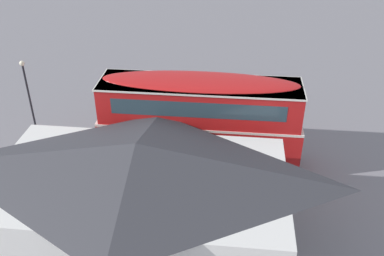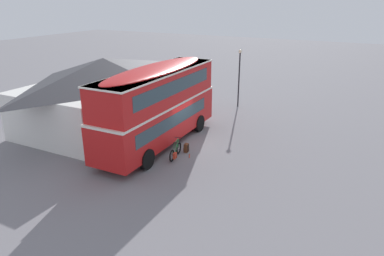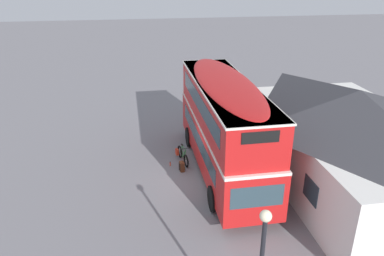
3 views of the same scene
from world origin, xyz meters
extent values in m
plane|color=slate|center=(0.00, 0.00, 0.00)|extent=(120.00, 120.00, 0.00)
cylinder|color=black|center=(2.33, 2.57, 0.55)|extent=(1.10, 0.29, 1.10)
cylinder|color=black|center=(2.36, 0.19, 0.55)|extent=(1.10, 0.29, 1.10)
cylinder|color=black|center=(-3.93, 2.50, 0.55)|extent=(1.10, 0.29, 1.10)
cylinder|color=black|center=(-3.90, 0.12, 0.55)|extent=(1.10, 0.29, 1.10)
cube|color=red|center=(-0.78, 1.35, 1.52)|extent=(10.12, 2.62, 2.10)
cube|color=white|center=(-0.78, 1.35, 2.60)|extent=(10.14, 2.64, 0.12)
cube|color=red|center=(-0.78, 1.35, 3.58)|extent=(9.82, 2.57, 1.90)
ellipsoid|color=red|center=(-0.78, 1.35, 4.61)|extent=(9.62, 2.52, 0.36)
cube|color=#2D424C|center=(4.24, 1.41, 1.77)|extent=(0.09, 2.05, 0.90)
cube|color=black|center=(4.11, 1.41, 4.10)|extent=(0.08, 1.38, 0.44)
cube|color=#2D424C|center=(-0.97, 0.10, 1.82)|extent=(7.87, 0.14, 0.76)
cube|color=#2D424C|center=(-0.77, 0.13, 3.73)|extent=(8.28, 0.14, 0.80)
cube|color=#2D424C|center=(-1.00, 2.58, 1.82)|extent=(7.87, 0.14, 0.76)
cube|color=#2D424C|center=(-0.80, 2.56, 3.73)|extent=(8.28, 0.14, 0.80)
cube|color=white|center=(-0.78, 1.35, 4.49)|extent=(9.92, 2.65, 0.08)
torus|color=black|center=(-1.48, -0.40, 0.34)|extent=(0.68, 0.19, 0.68)
torus|color=black|center=(-2.55, -0.58, 0.34)|extent=(0.68, 0.19, 0.68)
cylinder|color=#B2B2B7|center=(-1.48, -0.40, 0.34)|extent=(0.07, 0.11, 0.05)
cylinder|color=#B2B2B7|center=(-2.55, -0.58, 0.34)|extent=(0.07, 0.11, 0.05)
cylinder|color=#2D6B38|center=(-1.76, -0.45, 0.62)|extent=(0.49, 0.12, 0.71)
cylinder|color=#2D6B38|center=(-1.83, -0.46, 0.94)|extent=(0.60, 0.14, 0.09)
cylinder|color=#2D6B38|center=(-2.06, -0.50, 0.59)|extent=(0.18, 0.06, 0.64)
cylinder|color=#2D6B38|center=(-2.27, -0.54, 0.31)|extent=(0.56, 0.12, 0.09)
cylinder|color=#2D6B38|center=(-2.34, -0.55, 0.62)|extent=(0.44, 0.10, 0.58)
cylinder|color=#2D6B38|center=(-1.51, -0.41, 0.65)|extent=(0.10, 0.05, 0.63)
cylinder|color=black|center=(-1.53, -0.41, 1.02)|extent=(0.10, 0.46, 0.03)
ellipsoid|color=black|center=(-2.15, -0.52, 0.94)|extent=(0.27, 0.14, 0.06)
cube|color=red|center=(-2.50, -0.74, 0.36)|extent=(0.30, 0.18, 0.32)
cylinder|color=green|center=(-1.76, -0.45, 0.62)|extent=(0.07, 0.07, 0.18)
cube|color=#592D19|center=(-1.07, -0.68, 0.25)|extent=(0.34, 0.25, 0.50)
ellipsoid|color=#592D19|center=(-1.07, -0.68, 0.50)|extent=(0.33, 0.24, 0.10)
cube|color=#3E2011|center=(-1.08, -0.56, 0.18)|extent=(0.23, 0.07, 0.18)
cylinder|color=black|center=(-1.14, -0.80, 0.25)|extent=(0.04, 0.04, 0.40)
cylinder|color=black|center=(-0.97, -0.78, 0.25)|extent=(0.04, 0.04, 0.40)
cylinder|color=#D84C33|center=(-1.68, -1.20, 0.11)|extent=(0.07, 0.07, 0.22)
cylinder|color=black|center=(-1.68, -1.20, 0.23)|extent=(0.04, 0.04, 0.03)
cube|color=silver|center=(1.09, 6.93, 1.52)|extent=(11.77, 6.77, 3.04)
pyramid|color=#38383D|center=(1.09, 6.93, 3.80)|extent=(12.17, 7.17, 1.52)
cube|color=#3D2319|center=(1.12, 3.58, 1.05)|extent=(1.10, 0.05, 2.10)
cube|color=#2D424C|center=(-1.81, 3.56, 1.67)|extent=(1.10, 0.05, 0.90)
cube|color=#2D424C|center=(4.05, 3.60, 1.67)|extent=(1.10, 0.05, 0.90)
cylinder|color=black|center=(8.88, -0.10, 2.19)|extent=(0.11, 0.11, 4.37)
sphere|color=#F2E5BF|center=(8.88, -0.10, 4.49)|extent=(0.28, 0.28, 0.28)
camera|label=1|loc=(-2.61, 20.29, 13.54)|focal=40.78mm
camera|label=2|loc=(-17.76, -9.74, 8.49)|focal=33.41mm
camera|label=3|loc=(15.32, -2.76, 9.54)|focal=35.14mm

